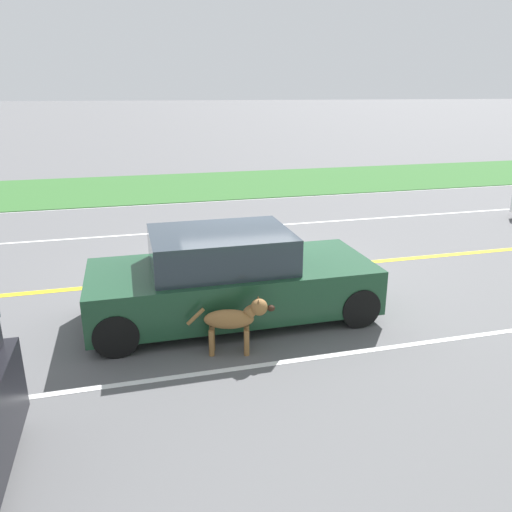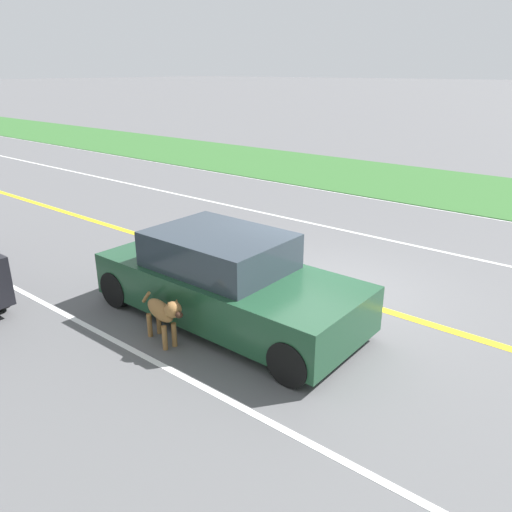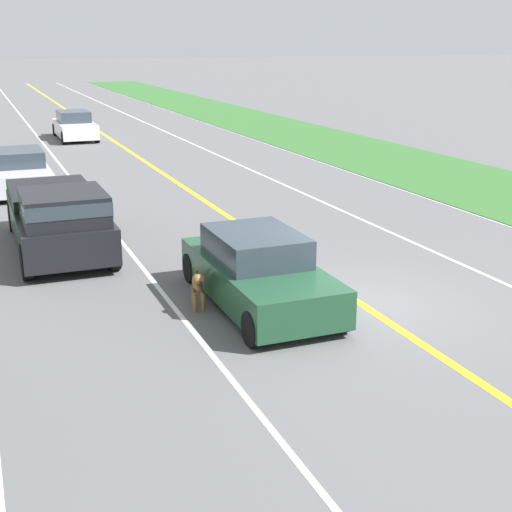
% 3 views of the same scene
% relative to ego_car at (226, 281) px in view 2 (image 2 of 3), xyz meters
% --- Properties ---
extents(ground_plane, '(400.00, 400.00, 0.00)m').
position_rel_ego_car_xyz_m(ground_plane, '(-1.89, 0.79, -0.67)').
color(ground_plane, '#5B5B5E').
extents(centre_divider_line, '(0.18, 160.00, 0.01)m').
position_rel_ego_car_xyz_m(centre_divider_line, '(-1.89, 0.79, -0.66)').
color(centre_divider_line, yellow).
rests_on(centre_divider_line, ground).
extents(lane_edge_line_left, '(0.14, 160.00, 0.01)m').
position_rel_ego_car_xyz_m(lane_edge_line_left, '(-8.89, 0.79, -0.66)').
color(lane_edge_line_left, white).
rests_on(lane_edge_line_left, ground).
extents(lane_dash_same_dir, '(0.10, 160.00, 0.01)m').
position_rel_ego_car_xyz_m(lane_dash_same_dir, '(1.61, 0.79, -0.66)').
color(lane_dash_same_dir, white).
rests_on(lane_dash_same_dir, ground).
extents(lane_dash_oncoming, '(0.10, 160.00, 0.01)m').
position_rel_ego_car_xyz_m(lane_dash_oncoming, '(-5.39, 0.79, -0.66)').
color(lane_dash_oncoming, white).
rests_on(lane_dash_oncoming, ground).
extents(grass_verge_left, '(6.00, 160.00, 0.03)m').
position_rel_ego_car_xyz_m(grass_verge_left, '(-11.89, 0.79, -0.65)').
color(grass_verge_left, '#33662D').
rests_on(grass_verge_left, ground).
extents(ego_car, '(1.90, 4.46, 1.44)m').
position_rel_ego_car_xyz_m(ego_car, '(0.00, 0.00, 0.00)').
color(ego_car, '#1E472D').
rests_on(ego_car, ground).
extents(dog, '(0.43, 1.20, 0.83)m').
position_rel_ego_car_xyz_m(dog, '(1.19, -0.16, -0.15)').
color(dog, olive).
rests_on(dog, ground).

